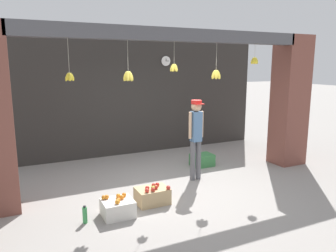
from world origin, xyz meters
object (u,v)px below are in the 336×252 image
Objects in this scene: fruit_crate_oranges at (118,208)px; water_bottle at (85,215)px; fruit_crate_apples at (152,195)px; shopkeeper at (196,133)px; wall_clock at (166,61)px; produce_box_green at (202,160)px.

water_bottle is at bearing -178.69° from fruit_crate_oranges.
fruit_crate_apples is 1.22m from water_bottle.
fruit_crate_oranges is at bearing 22.96° from shopkeeper.
wall_clock reaches higher than shopkeeper.
fruit_crate_oranges reaches higher than water_bottle.
water_bottle is (-3.09, -1.68, -0.01)m from produce_box_green.
produce_box_green is at bearing -132.22° from shopkeeper.
wall_clock reaches higher than fruit_crate_apples.
wall_clock is at bearing 49.19° from water_bottle.
water_bottle is at bearing -130.81° from wall_clock.
fruit_crate_oranges is at bearing -125.54° from wall_clock.
water_bottle is 5.09m from wall_clock.
wall_clock is at bearing 94.47° from produce_box_green.
produce_box_green is 3.52m from water_bottle.
fruit_crate_apples is at bearing 17.09° from fruit_crate_oranges.
shopkeeper is at bearing 20.89° from water_bottle.
fruit_crate_oranges is 0.96× the size of produce_box_green.
fruit_crate_apples is at bearing 10.46° from water_bottle.
shopkeeper is 2.33m from fruit_crate_oranges.
water_bottle is at bearing -169.54° from fruit_crate_apples.
produce_box_green is 1.83× the size of wall_clock.
fruit_crate_oranges reaches higher than produce_box_green.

